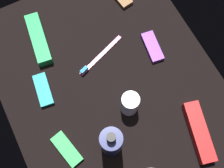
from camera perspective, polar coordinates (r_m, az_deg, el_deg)
The scene contains 9 objects.
ground_plane at distance 90.26cm, azimuth 0.00°, elevation -0.73°, with size 84.00×64.00×1.20cm, color black.
lotion_bottle at distance 77.88cm, azimuth -0.15°, elevation -11.38°, with size 5.82×5.82×18.48cm.
deodorant_stick at distance 83.57cm, azimuth 3.49°, elevation -3.88°, with size 5.11×5.11×9.26cm, color silver.
toothbrush_pink at distance 92.69cm, azimuth -2.65°, elevation 5.25°, with size 7.29×17.32×2.10cm.
toothpaste_box_red at distance 88.42cm, azimuth 16.59°, elevation -8.96°, with size 17.60×4.40×3.20cm, color red.
toothpaste_box_green at distance 97.06cm, azimuth -14.10°, elevation 8.47°, with size 17.60×4.40×3.20cm, color green.
snack_bar_green at distance 86.01cm, azimuth -8.79°, elevation -12.46°, with size 10.40×4.00×1.50cm, color green.
snack_bar_teal at distance 91.05cm, azimuth -13.25°, elevation -1.12°, with size 10.40×4.00×1.50cm, color teal.
snack_bar_purple at distance 94.83cm, azimuth 7.88°, elevation 7.20°, with size 10.40×4.00×1.50cm, color purple.
Camera 1 is at (-24.57, 12.56, 85.34)cm, focal length 46.87 mm.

